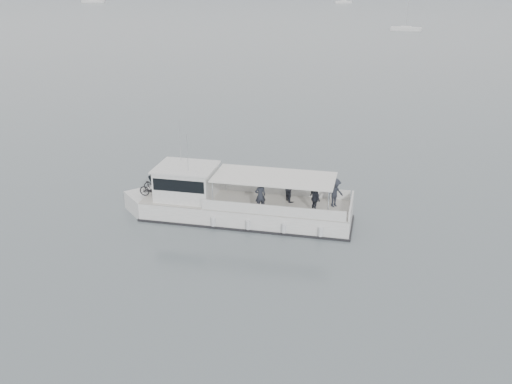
{
  "coord_description": "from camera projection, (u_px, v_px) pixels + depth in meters",
  "views": [
    {
      "loc": [
        -2.55,
        -25.48,
        12.82
      ],
      "look_at": [
        -4.21,
        2.33,
        1.6
      ],
      "focal_mm": 40.0,
      "sensor_mm": 36.0,
      "label": 1
    }
  ],
  "objects": [
    {
      "name": "tour_boat",
      "position": [
        227.0,
        203.0,
        30.56
      ],
      "size": [
        12.76,
        4.81,
        5.31
      ],
      "rotation": [
        0.0,
        0.0,
        -0.16
      ],
      "color": "white",
      "rests_on": "ground"
    },
    {
      "name": "ground",
      "position": [
        338.0,
        241.0,
        28.24
      ],
      "size": [
        1400.0,
        1400.0,
        0.0
      ],
      "primitive_type": "plane",
      "color": "#555F64",
      "rests_on": "ground"
    }
  ]
}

